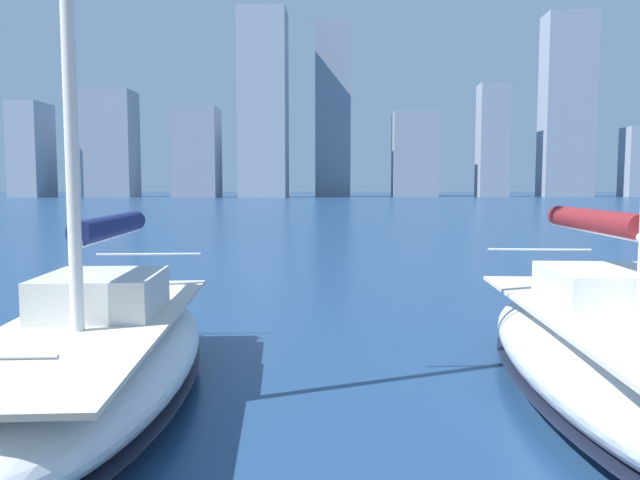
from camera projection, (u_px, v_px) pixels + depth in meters
city_skyline at (337, 127)px, 159.87m from camera, size 163.31×22.98×47.19m
sailboat_maroon at (618, 356)px, 8.00m from camera, size 2.64×8.11×12.14m
sailboat_navy at (94, 355)px, 8.23m from camera, size 3.32×7.98×11.14m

